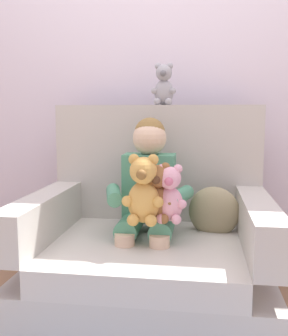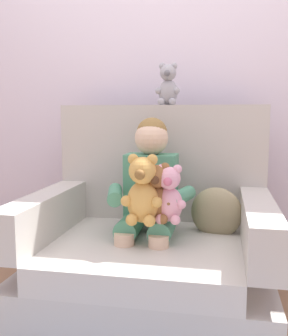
{
  "view_description": "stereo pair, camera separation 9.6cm",
  "coord_description": "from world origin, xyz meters",
  "px_view_note": "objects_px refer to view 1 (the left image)",
  "views": [
    {
      "loc": [
        0.25,
        -1.86,
        1.06
      ],
      "look_at": [
        -0.01,
        -0.05,
        0.82
      ],
      "focal_mm": 43.01,
      "sensor_mm": 36.0,
      "label": 1
    },
    {
      "loc": [
        0.34,
        -1.85,
        1.06
      ],
      "look_at": [
        -0.01,
        -0.05,
        0.82
      ],
      "focal_mm": 43.01,
      "sensor_mm": 36.0,
      "label": 2
    }
  ],
  "objects_px": {
    "armchair": "(150,259)",
    "plush_grey_on_backrest": "(164,86)",
    "plush_pink": "(170,195)",
    "throw_pillow": "(214,212)",
    "plush_brown": "(157,194)",
    "seated_child": "(148,192)",
    "plush_honey": "(143,191)"
  },
  "relations": [
    {
      "from": "seated_child",
      "to": "plush_pink",
      "type": "distance_m",
      "value": 0.2
    },
    {
      "from": "armchair",
      "to": "throw_pillow",
      "type": "bearing_deg",
      "value": 21.48
    },
    {
      "from": "plush_pink",
      "to": "plush_grey_on_backrest",
      "type": "height_order",
      "value": "plush_grey_on_backrest"
    },
    {
      "from": "armchair",
      "to": "plush_grey_on_backrest",
      "type": "xyz_separation_m",
      "value": [
        0.03,
        0.34,
        0.88
      ]
    },
    {
      "from": "plush_pink",
      "to": "plush_grey_on_backrest",
      "type": "distance_m",
      "value": 0.71
    },
    {
      "from": "armchair",
      "to": "plush_brown",
      "type": "height_order",
      "value": "armchair"
    },
    {
      "from": "seated_child",
      "to": "throw_pillow",
      "type": "relative_size",
      "value": 3.17
    },
    {
      "from": "plush_pink",
      "to": "throw_pillow",
      "type": "bearing_deg",
      "value": 52.23
    },
    {
      "from": "plush_brown",
      "to": "plush_pink",
      "type": "bearing_deg",
      "value": 12.43
    },
    {
      "from": "armchair",
      "to": "plush_honey",
      "type": "distance_m",
      "value": 0.42
    },
    {
      "from": "throw_pillow",
      "to": "plush_pink",
      "type": "bearing_deg",
      "value": -128.99
    },
    {
      "from": "plush_brown",
      "to": "plush_grey_on_backrest",
      "type": "xyz_separation_m",
      "value": [
        -0.02,
        0.48,
        0.52
      ]
    },
    {
      "from": "armchair",
      "to": "plush_honey",
      "type": "relative_size",
      "value": 3.66
    },
    {
      "from": "seated_child",
      "to": "plush_grey_on_backrest",
      "type": "distance_m",
      "value": 0.63
    },
    {
      "from": "seated_child",
      "to": "throw_pillow",
      "type": "height_order",
      "value": "seated_child"
    },
    {
      "from": "armchair",
      "to": "plush_honey",
      "type": "xyz_separation_m",
      "value": [
        -0.01,
        -0.18,
        0.38
      ]
    },
    {
      "from": "armchair",
      "to": "plush_pink",
      "type": "relative_size",
      "value": 4.34
    },
    {
      "from": "plush_honey",
      "to": "plush_brown",
      "type": "height_order",
      "value": "plush_honey"
    },
    {
      "from": "plush_brown",
      "to": "throw_pillow",
      "type": "relative_size",
      "value": 1.05
    },
    {
      "from": "armchair",
      "to": "seated_child",
      "type": "height_order",
      "value": "armchair"
    },
    {
      "from": "armchair",
      "to": "seated_child",
      "type": "relative_size",
      "value": 1.4
    },
    {
      "from": "plush_brown",
      "to": "plush_grey_on_backrest",
      "type": "distance_m",
      "value": 0.7
    },
    {
      "from": "armchair",
      "to": "throw_pillow",
      "type": "relative_size",
      "value": 4.43
    },
    {
      "from": "plush_pink",
      "to": "seated_child",
      "type": "bearing_deg",
      "value": 128.63
    },
    {
      "from": "throw_pillow",
      "to": "armchair",
      "type": "bearing_deg",
      "value": -158.52
    },
    {
      "from": "throw_pillow",
      "to": "plush_grey_on_backrest",
      "type": "bearing_deg",
      "value": 142.19
    },
    {
      "from": "plush_brown",
      "to": "seated_child",
      "type": "bearing_deg",
      "value": 125.45
    },
    {
      "from": "plush_grey_on_backrest",
      "to": "throw_pillow",
      "type": "height_order",
      "value": "plush_grey_on_backrest"
    },
    {
      "from": "plush_grey_on_backrest",
      "to": "throw_pillow",
      "type": "distance_m",
      "value": 0.74
    },
    {
      "from": "plush_pink",
      "to": "plush_grey_on_backrest",
      "type": "relative_size",
      "value": 1.14
    },
    {
      "from": "armchair",
      "to": "plush_pink",
      "type": "xyz_separation_m",
      "value": [
        0.11,
        -0.13,
        0.36
      ]
    },
    {
      "from": "plush_brown",
      "to": "armchair",
      "type": "bearing_deg",
      "value": 124.1
    }
  ]
}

